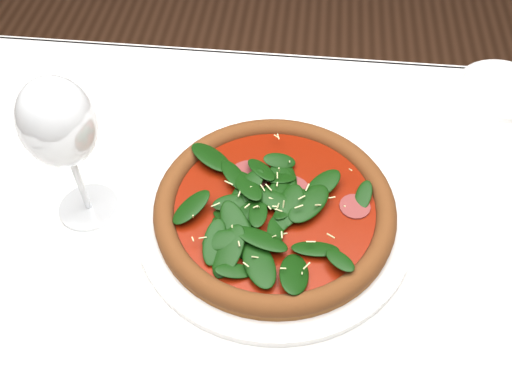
# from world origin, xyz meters

# --- Properties ---
(dining_table) EXTENTS (1.21, 0.81, 0.75)m
(dining_table) POSITION_xyz_m (0.00, 0.00, 0.65)
(dining_table) COLOR white
(dining_table) RESTS_ON ground
(plate) EXTENTS (0.37, 0.37, 0.02)m
(plate) POSITION_xyz_m (0.04, 0.04, 0.76)
(plate) COLOR white
(plate) RESTS_ON dining_table
(pizza) EXTENTS (0.39, 0.39, 0.04)m
(pizza) POSITION_xyz_m (0.04, 0.04, 0.78)
(pizza) COLOR #A15E27
(pizza) RESTS_ON plate
(wine_glass) EXTENTS (0.09, 0.09, 0.22)m
(wine_glass) POSITION_xyz_m (-0.21, 0.03, 0.91)
(wine_glass) COLOR white
(wine_glass) RESTS_ON dining_table
(saucer_far) EXTENTS (0.15, 0.15, 0.01)m
(saucer_far) POSITION_xyz_m (0.40, 0.34, 0.76)
(saucer_far) COLOR white
(saucer_far) RESTS_ON dining_table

